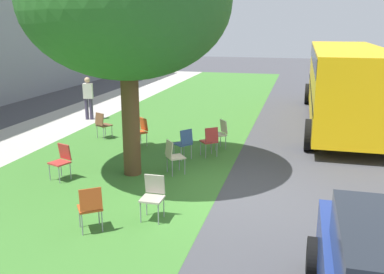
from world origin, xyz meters
The scene contains 14 objects.
ground centered at (0.00, 0.00, 0.00)m, with size 80.00×80.00×0.00m, color #424247.
grass_verge centered at (0.00, 3.20, 0.00)m, with size 48.00×6.00×0.01m, color #3D752D.
street_tree centered at (0.64, 2.59, 4.20)m, with size 4.91×4.91×6.04m.
chair_0 centered at (0.90, 1.58, 0.52)m, with size 0.58×0.59×0.88m.
chair_1 centered at (-2.47, 2.13, 0.52)m, with size 0.58×0.58×0.88m.
chair_2 centered at (-0.15, 4.12, 0.52)m, with size 0.54×0.53×0.88m.
chair_3 centered at (2.55, 0.98, 0.52)m, with size 0.59×0.58×0.88m.
chair_4 centered at (3.14, 3.32, 0.52)m, with size 0.59×0.58×0.88m.
chair_5 centered at (-1.66, 1.21, 0.52)m, with size 0.43×0.42×0.88m.
chair_6 centered at (3.47, 0.85, 0.52)m, with size 0.58×0.58×0.88m.
chair_7 centered at (3.63, 4.87, 0.52)m, with size 0.56×0.56×0.88m.
chair_8 centered at (2.13, 1.63, 0.52)m, with size 0.58×0.58×0.88m.
school_bus centered at (7.93, -3.04, 1.76)m, with size 10.40×2.80×2.88m.
pedestrian_1 centered at (6.17, 6.69, 0.93)m, with size 0.28×0.40×1.69m.
Camera 1 is at (-8.94, -1.46, 3.73)m, focal length 39.80 mm.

